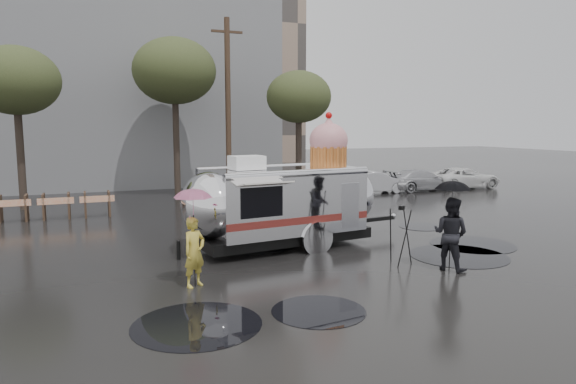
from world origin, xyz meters
name	(u,v)px	position (x,y,z in m)	size (l,w,h in m)	color
ground	(279,270)	(0.00, 0.00, 0.00)	(120.00, 120.00, 0.00)	black
puddles	(368,260)	(2.62, 0.05, 0.01)	(11.66, 8.34, 0.01)	black
grey_building	(88,80)	(-4.00, 24.00, 6.50)	(22.00, 12.00, 13.00)	slate
utility_pole	(228,106)	(2.50, 14.00, 4.62)	(1.60, 0.28, 9.00)	#473323
tree_left	(16,81)	(-7.00, 13.00, 5.48)	(3.64, 3.64, 6.95)	#382D26
tree_mid	(174,72)	(0.00, 15.00, 6.34)	(4.20, 4.20, 8.03)	#382D26
tree_right	(299,98)	(6.00, 13.00, 5.06)	(3.36, 3.36, 6.42)	#382D26
barricade_row	(56,206)	(-5.55, 9.96, 0.52)	(4.30, 0.80, 1.00)	#473323
parked_cars	(402,179)	(11.78, 12.00, 0.72)	(13.20, 1.90, 1.50)	silver
airstream_trailer	(285,199)	(1.11, 2.41, 1.45)	(7.62, 3.50, 4.13)	silver
person_left	(194,252)	(-2.22, -0.50, 0.80)	(0.58, 0.38, 1.60)	gold
umbrella_pink	(193,203)	(-2.22, -0.50, 1.91)	(1.07, 1.07, 2.28)	pink
person_right	(451,234)	(4.07, -1.51, 0.93)	(0.89, 0.49, 1.85)	black
umbrella_black	(452,195)	(4.07, -1.51, 1.93)	(1.11, 1.11, 2.30)	black
tripod	(401,229)	(3.19, -0.63, 0.94)	(0.63, 0.62, 1.57)	black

